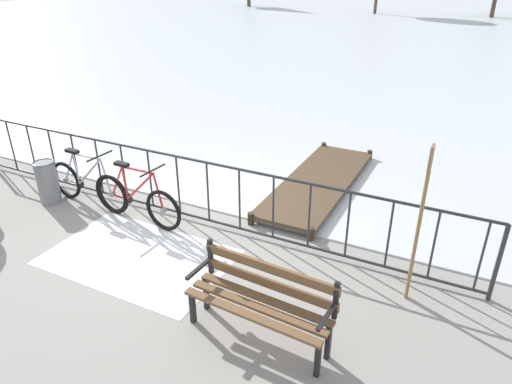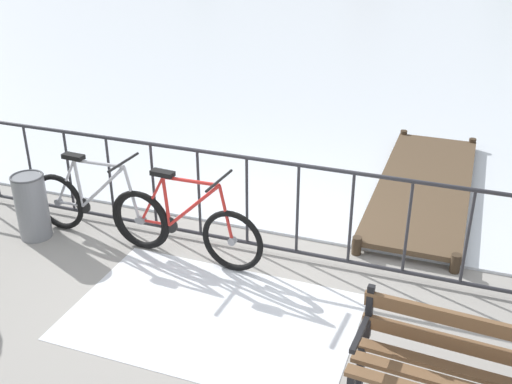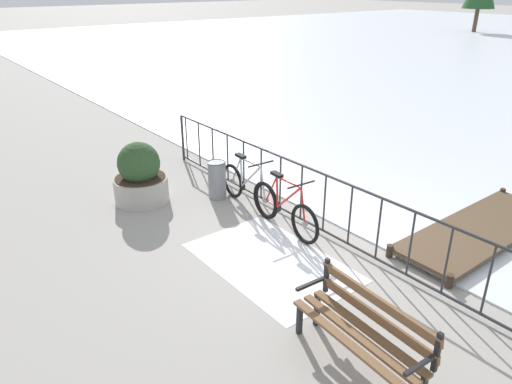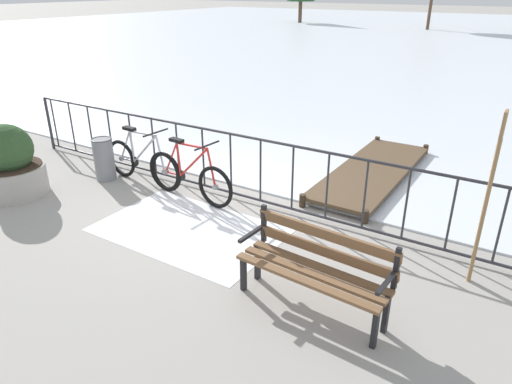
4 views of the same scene
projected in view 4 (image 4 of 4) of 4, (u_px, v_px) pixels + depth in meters
ground_plane at (232, 197)px, 7.34m from camera, size 160.00×160.00×0.00m
frozen_pond at (489, 38)px, 29.21m from camera, size 80.00×56.00×0.03m
snow_patch at (189, 230)px, 6.36m from camera, size 2.51×1.60×0.01m
railing_fence at (231, 164)px, 7.11m from camera, size 9.06×0.06×1.07m
bicycle_near_railing at (189, 177)px, 7.15m from camera, size 1.71×0.52×0.97m
bicycle_second at (142, 163)px, 7.73m from camera, size 1.71×0.52×0.97m
park_bench at (316, 263)px, 4.67m from camera, size 1.63×0.58×0.89m
planter_with_shrub at (10, 165)px, 7.26m from camera, size 1.00×1.00×1.15m
trash_bin at (104, 159)px, 7.88m from camera, size 0.35×0.35×0.73m
oar_upright at (489, 190)px, 4.80m from camera, size 0.04×0.16×1.98m
wooden_dock at (372, 171)px, 8.06m from camera, size 1.10×3.51×0.20m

